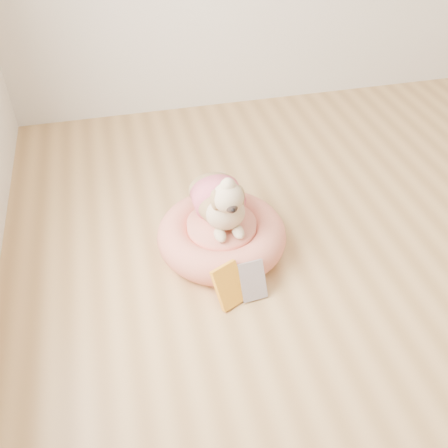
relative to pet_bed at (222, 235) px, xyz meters
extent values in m
cylinder|color=#E06A57|center=(0.00, 0.00, -0.03)|extent=(0.47, 0.47, 0.10)
torus|color=#E06A57|center=(0.00, 0.00, 0.00)|extent=(0.65, 0.65, 0.17)
cylinder|color=#E06A57|center=(0.00, 0.00, 0.04)|extent=(0.34, 0.34, 0.09)
cube|color=yellow|center=(-0.05, -0.35, 0.01)|extent=(0.17, 0.16, 0.19)
cube|color=white|center=(0.06, -0.34, 0.00)|extent=(0.13, 0.12, 0.17)
camera|label=1|loc=(-0.43, -1.82, 1.67)|focal=40.00mm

